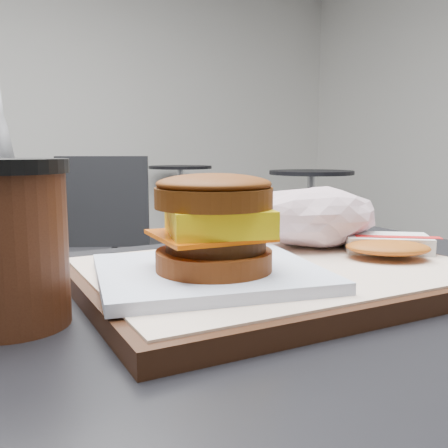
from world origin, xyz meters
TOP-DOWN VIEW (x-y plane):
  - serving_tray at (0.03, 0.04)m, footprint 0.38×0.28m
  - breakfast_sandwich at (-0.05, 0.02)m, footprint 0.22×0.20m
  - hash_brown at (0.16, 0.03)m, footprint 0.14×0.13m
  - crumpled_wrapper at (0.13, 0.11)m, footprint 0.16×0.12m
  - coffee_cup at (-0.21, 0.04)m, footprint 0.09×0.09m
  - neighbor_chair at (0.19, 1.83)m, footprint 0.66×0.56m
  - bg_table_near at (2.20, 2.80)m, footprint 0.66×0.66m
  - bg_table_far at (1.80, 4.50)m, footprint 0.66×0.66m

SIDE VIEW (x-z plane):
  - neighbor_chair at x=0.19m, z-range 0.07..0.95m
  - bg_table_near at x=2.20m, z-range 0.19..0.94m
  - bg_table_far at x=1.80m, z-range 0.19..0.94m
  - serving_tray at x=0.03m, z-range 0.77..0.79m
  - hash_brown at x=0.16m, z-range 0.79..0.81m
  - crumpled_wrapper at x=0.13m, z-range 0.79..0.86m
  - breakfast_sandwich at x=-0.05m, z-range 0.78..0.88m
  - coffee_cup at x=-0.21m, z-range 0.77..0.90m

